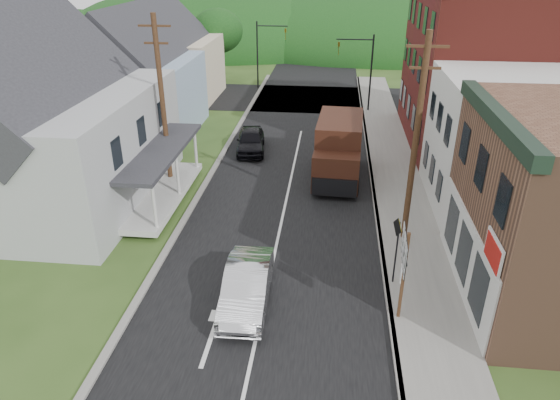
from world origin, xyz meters
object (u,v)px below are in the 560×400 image
(dark_sedan, at_px, (251,141))
(warning_sign, at_px, (397,242))
(delivery_van, at_px, (339,150))
(route_sign_cluster, at_px, (404,264))
(silver_sedan, at_px, (247,286))

(dark_sedan, bearing_deg, warning_sign, -67.70)
(delivery_van, bearing_deg, dark_sedan, 149.97)
(route_sign_cluster, bearing_deg, warning_sign, 92.90)
(route_sign_cluster, height_order, warning_sign, route_sign_cluster)
(warning_sign, bearing_deg, dark_sedan, 103.47)
(delivery_van, xyz_separation_m, warning_sign, (2.16, -10.05, 0.24))
(silver_sedan, xyz_separation_m, delivery_van, (3.21, 11.77, 0.95))
(silver_sedan, relative_size, warning_sign, 1.61)
(silver_sedan, distance_m, dark_sedan, 15.58)
(silver_sedan, height_order, delivery_van, delivery_van)
(dark_sedan, relative_size, delivery_van, 0.70)
(dark_sedan, bearing_deg, route_sign_cluster, -71.06)
(dark_sedan, distance_m, warning_sign, 15.76)
(delivery_van, relative_size, route_sign_cluster, 1.82)
(delivery_van, bearing_deg, route_sign_cluster, -76.84)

